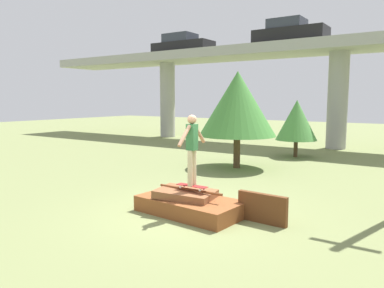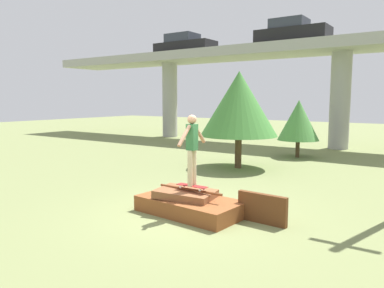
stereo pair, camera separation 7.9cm
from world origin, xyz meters
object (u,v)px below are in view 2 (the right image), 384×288
Objects in this scene: car_on_overpass_left at (292,33)px; tree_behind_left at (299,120)px; skater at (192,145)px; tree_behind_right at (239,104)px; skateboard at (192,186)px; car_on_overpass_far_right at (184,45)px.

tree_behind_left is at bearing -64.50° from car_on_overpass_left.
skater is 15.60m from car_on_overpass_left.
tree_behind_left is 4.35m from tree_behind_right.
car_on_overpass_left reaches higher than skater.
car_on_overpass_left reaches higher than skateboard.
skateboard is at bearing -53.78° from car_on_overpass_far_right.
skater is (0.00, 0.00, 1.01)m from skateboard.
tree_behind_right is (-1.98, 6.23, 0.89)m from skater.
car_on_overpass_left is at bearing -0.55° from car_on_overpass_far_right.
skater is 10.40m from tree_behind_left.
skater is 0.39× the size of car_on_overpass_far_right.
skateboard is at bearing 180.00° from skater.
tree_behind_left is (-0.91, 10.36, 0.08)m from skater.
skateboard is 1.01m from skater.
skateboard is 0.29× the size of tree_behind_left.
tree_behind_left is (9.78, -4.23, -4.78)m from car_on_overpass_far_right.
skater reaches higher than skateboard.
tree_behind_left is 0.71× the size of tree_behind_right.
tree_behind_right reaches higher than skater.
car_on_overpass_far_right is (-10.69, 14.59, 5.87)m from skateboard.
skater is at bearing -53.78° from car_on_overpass_far_right.
tree_behind_left is at bearing 75.44° from tree_behind_right.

